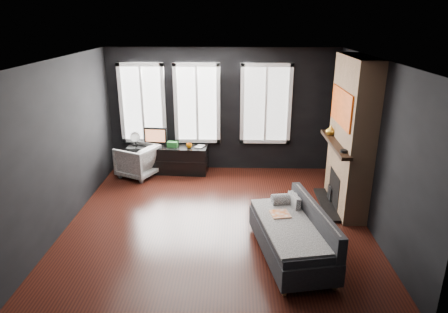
{
  "coord_description": "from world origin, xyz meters",
  "views": [
    {
      "loc": [
        0.28,
        -6.1,
        3.31
      ],
      "look_at": [
        0.1,
        0.3,
        1.05
      ],
      "focal_mm": 32.0,
      "sensor_mm": 36.0,
      "label": 1
    }
  ],
  "objects_px": {
    "armchair": "(138,159)",
    "media_console": "(168,159)",
    "sofa": "(291,233)",
    "mug": "(189,145)",
    "mantel_vase": "(331,130)",
    "monitor": "(155,135)",
    "book": "(196,141)"
  },
  "relations": [
    {
      "from": "armchair",
      "to": "media_console",
      "type": "relative_size",
      "value": 0.44
    },
    {
      "from": "sofa",
      "to": "media_console",
      "type": "height_order",
      "value": "sofa"
    },
    {
      "from": "mug",
      "to": "mantel_vase",
      "type": "relative_size",
      "value": 0.68
    },
    {
      "from": "armchair",
      "to": "mantel_vase",
      "type": "distance_m",
      "value": 4.08
    },
    {
      "from": "armchair",
      "to": "mug",
      "type": "distance_m",
      "value": 1.16
    },
    {
      "from": "monitor",
      "to": "mantel_vase",
      "type": "height_order",
      "value": "mantel_vase"
    },
    {
      "from": "armchair",
      "to": "media_console",
      "type": "height_order",
      "value": "armchair"
    },
    {
      "from": "book",
      "to": "monitor",
      "type": "bearing_deg",
      "value": 177.01
    },
    {
      "from": "media_console",
      "to": "mantel_vase",
      "type": "xyz_separation_m",
      "value": [
        3.25,
        -1.19,
        1.02
      ]
    },
    {
      "from": "monitor",
      "to": "book",
      "type": "xyz_separation_m",
      "value": [
        0.9,
        -0.05,
        -0.11
      ]
    },
    {
      "from": "mug",
      "to": "monitor",
      "type": "bearing_deg",
      "value": 168.74
    },
    {
      "from": "sofa",
      "to": "media_console",
      "type": "xyz_separation_m",
      "value": [
        -2.3,
        3.31,
        -0.09
      ]
    },
    {
      "from": "mantel_vase",
      "to": "media_console",
      "type": "bearing_deg",
      "value": 159.89
    },
    {
      "from": "media_console",
      "to": "monitor",
      "type": "bearing_deg",
      "value": 175.48
    },
    {
      "from": "media_console",
      "to": "mug",
      "type": "bearing_deg",
      "value": -9.7
    },
    {
      "from": "sofa",
      "to": "monitor",
      "type": "bearing_deg",
      "value": 116.78
    },
    {
      "from": "sofa",
      "to": "mug",
      "type": "height_order",
      "value": "sofa"
    },
    {
      "from": "sofa",
      "to": "media_console",
      "type": "distance_m",
      "value": 4.03
    },
    {
      "from": "monitor",
      "to": "book",
      "type": "distance_m",
      "value": 0.91
    },
    {
      "from": "sofa",
      "to": "mug",
      "type": "bearing_deg",
      "value": 108.83
    },
    {
      "from": "media_console",
      "to": "mug",
      "type": "height_order",
      "value": "mug"
    },
    {
      "from": "monitor",
      "to": "book",
      "type": "relative_size",
      "value": 2.23
    },
    {
      "from": "sofa",
      "to": "book",
      "type": "relative_size",
      "value": 7.91
    },
    {
      "from": "sofa",
      "to": "mantel_vase",
      "type": "distance_m",
      "value": 2.5
    },
    {
      "from": "media_console",
      "to": "book",
      "type": "height_order",
      "value": "book"
    },
    {
      "from": "sofa",
      "to": "armchair",
      "type": "relative_size",
      "value": 2.37
    },
    {
      "from": "mug",
      "to": "mantel_vase",
      "type": "distance_m",
      "value": 3.03
    },
    {
      "from": "armchair",
      "to": "book",
      "type": "relative_size",
      "value": 3.33
    },
    {
      "from": "armchair",
      "to": "mantel_vase",
      "type": "relative_size",
      "value": 4.11
    },
    {
      "from": "mug",
      "to": "sofa",
      "type": "bearing_deg",
      "value": -60.47
    },
    {
      "from": "monitor",
      "to": "book",
      "type": "bearing_deg",
      "value": 2.51
    },
    {
      "from": "sofa",
      "to": "monitor",
      "type": "xyz_separation_m",
      "value": [
        -2.57,
        3.35,
        0.44
      ]
    }
  ]
}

